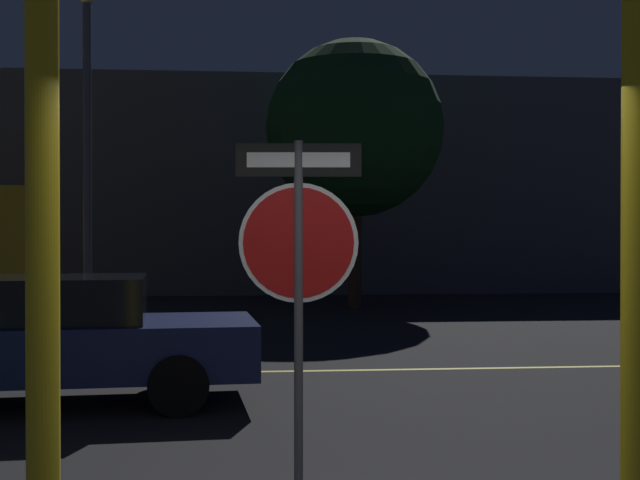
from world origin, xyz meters
name	(u,v)px	position (x,y,z in m)	size (l,w,h in m)	color
road_center_stripe	(279,371)	(0.00, 7.09, 0.00)	(41.00, 0.12, 0.01)	gold
stop_sign	(299,248)	(-0.15, 1.55, 1.71)	(0.83, 0.10, 2.41)	#4C4C51
yellow_pole_left	(43,251)	(-1.42, -0.30, 1.73)	(0.15, 0.15, 3.46)	yellow
yellow_pole_right	(634,245)	(1.31, -0.29, 1.75)	(0.12, 0.12, 3.50)	yellow
passing_car_2	(52,340)	(-2.48, 5.16, 0.68)	(4.45, 2.04, 1.34)	navy
street_lamp	(87,117)	(-3.35, 12.87, 3.96)	(0.39, 0.39, 6.50)	#4C4C51
tree_0	(355,129)	(2.21, 16.17, 4.17)	(4.13, 4.13, 6.25)	#422D1E
building_backdrop	(223,186)	(-0.93, 22.06, 3.11)	(28.79, 3.21, 6.21)	#4C4C56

